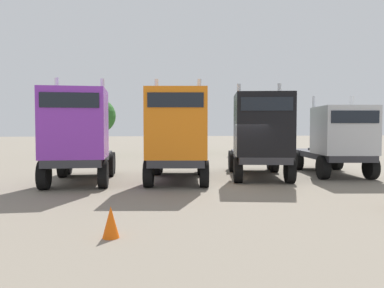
{
  "coord_description": "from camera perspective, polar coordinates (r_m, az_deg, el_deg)",
  "views": [
    {
      "loc": [
        -4.26,
        -14.59,
        2.31
      ],
      "look_at": [
        -1.4,
        2.08,
        1.6
      ],
      "focal_mm": 33.56,
      "sensor_mm": 36.0,
      "label": 1
    }
  ],
  "objects": [
    {
      "name": "oak_far_left",
      "position": [
        31.34,
        -14.69,
        4.31
      ],
      "size": [
        2.93,
        2.93,
        4.88
      ],
      "color": "#4C3823",
      "rests_on": "ground"
    },
    {
      "name": "semi_truck_black",
      "position": [
        16.68,
        10.84,
        1.28
      ],
      "size": [
        3.83,
        6.58,
        4.45
      ],
      "rotation": [
        0.0,
        0.0,
        -1.8
      ],
      "color": "#333338",
      "rests_on": "ground"
    },
    {
      "name": "oak_far_centre",
      "position": [
        36.13,
        -1.51,
        5.26
      ],
      "size": [
        3.42,
        3.42,
        5.84
      ],
      "color": "#4C3823",
      "rests_on": "ground"
    },
    {
      "name": "oak_far_right",
      "position": [
        32.79,
        9.52,
        4.47
      ],
      "size": [
        3.32,
        3.32,
        5.18
      ],
      "color": "#4C3823",
      "rests_on": "ground"
    },
    {
      "name": "traffic_cone_mid",
      "position": [
        7.96,
        -12.78,
        -12.0
      ],
      "size": [
        0.36,
        0.36,
        0.68
      ],
      "primitive_type": "cone",
      "color": "#F2590C",
      "rests_on": "ground"
    },
    {
      "name": "ground",
      "position": [
        15.37,
        6.5,
        -6.25
      ],
      "size": [
        200.0,
        200.0,
        0.0
      ],
      "primitive_type": "plane",
      "color": "gray"
    },
    {
      "name": "semi_truck_orange",
      "position": [
        15.23,
        -2.34,
        1.38
      ],
      "size": [
        3.49,
        6.43,
        4.52
      ],
      "rotation": [
        0.0,
        0.0,
        -1.74
      ],
      "color": "#333338",
      "rests_on": "ground"
    },
    {
      "name": "semi_truck_silver",
      "position": [
        18.94,
        22.02,
        0.55
      ],
      "size": [
        3.48,
        6.47,
        3.96
      ],
      "rotation": [
        0.0,
        0.0,
        -1.73
      ],
      "color": "#333338",
      "rests_on": "ground"
    },
    {
      "name": "semi_truck_purple",
      "position": [
        15.52,
        -17.68,
        1.21
      ],
      "size": [
        2.65,
        5.93,
        4.48
      ],
      "rotation": [
        0.0,
        0.0,
        -1.59
      ],
      "color": "#333338",
      "rests_on": "ground"
    }
  ]
}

